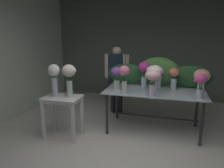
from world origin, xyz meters
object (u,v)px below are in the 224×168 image
(vase_magenta_carnations, at_px, (144,71))
(vase_violet_hydrangea, at_px, (117,76))
(florist, at_px, (117,72))
(vase_rosy_snapdragons, at_px, (124,76))
(vase_ivory_roses, at_px, (154,74))
(vase_white_roses_tall, at_px, (54,76))
(vase_fuchsia_stock, at_px, (201,82))
(side_table_white, at_px, (62,103))
(display_table_glass, at_px, (154,96))
(vase_blush_peonies, at_px, (153,79))
(vase_peach_dahlias, at_px, (202,77))
(vase_lilac_ranunculus, at_px, (159,75))
(vase_cream_lisianthus_tall, at_px, (69,75))
(vase_coral_anemones, at_px, (174,77))

(vase_magenta_carnations, bearing_deg, vase_violet_hydrangea, -145.34)
(florist, relative_size, vase_rosy_snapdragons, 3.13)
(vase_ivory_roses, distance_m, vase_white_roses_tall, 1.82)
(vase_magenta_carnations, distance_m, vase_fuchsia_stock, 1.13)
(side_table_white, bearing_deg, display_table_glass, 24.25)
(vase_white_roses_tall, bearing_deg, vase_blush_peonies, 9.74)
(florist, xyz_separation_m, vase_peach_dahlias, (1.80, -0.62, 0.10))
(vase_rosy_snapdragons, distance_m, vase_white_roses_tall, 1.26)
(vase_violet_hydrangea, bearing_deg, vase_blush_peonies, -21.63)
(vase_violet_hydrangea, height_order, vase_white_roses_tall, vase_white_roses_tall)
(vase_rosy_snapdragons, distance_m, vase_lilac_ranunculus, 0.85)
(display_table_glass, height_order, vase_white_roses_tall, vase_white_roses_tall)
(vase_magenta_carnations, relative_size, vase_cream_lisianthus_tall, 0.88)
(display_table_glass, distance_m, vase_coral_anemones, 0.52)
(display_table_glass, distance_m, florist, 1.27)
(florist, xyz_separation_m, vase_fuchsia_stock, (1.73, -1.11, 0.11))
(vase_coral_anemones, bearing_deg, vase_blush_peonies, -121.01)
(display_table_glass, height_order, vase_peach_dahlias, vase_peach_dahlias)
(florist, relative_size, vase_cream_lisianthus_tall, 2.74)
(vase_magenta_carnations, bearing_deg, vase_ivory_roses, -54.32)
(vase_blush_peonies, bearing_deg, display_table_glass, 88.96)
(display_table_glass, relative_size, vase_peach_dahlias, 4.47)
(vase_blush_peonies, xyz_separation_m, vase_cream_lisianthus_tall, (-1.46, -0.25, 0.03))
(vase_blush_peonies, relative_size, vase_white_roses_tall, 0.78)
(vase_fuchsia_stock, height_order, vase_white_roses_tall, vase_white_roses_tall)
(side_table_white, distance_m, vase_lilac_ranunculus, 1.95)
(display_table_glass, xyz_separation_m, vase_lilac_ranunculus, (0.06, 0.21, 0.37))
(vase_magenta_carnations, bearing_deg, vase_cream_lisianthus_tall, -144.96)
(side_table_white, relative_size, vase_coral_anemones, 1.84)
(vase_blush_peonies, bearing_deg, vase_cream_lisianthus_tall, -170.33)
(vase_violet_hydrangea, bearing_deg, vase_magenta_carnations, 34.66)
(vase_blush_peonies, bearing_deg, vase_peach_dahlias, 34.49)
(vase_peach_dahlias, relative_size, vase_cream_lisianthus_tall, 0.71)
(florist, height_order, vase_magenta_carnations, florist)
(vase_ivory_roses, xyz_separation_m, vase_cream_lisianthus_tall, (-1.46, -0.53, 0.01))
(vase_rosy_snapdragons, height_order, vase_white_roses_tall, vase_white_roses_tall)
(display_table_glass, relative_size, vase_ivory_roses, 3.73)
(vase_white_roses_tall, bearing_deg, florist, 62.83)
(florist, xyz_separation_m, vase_lilac_ranunculus, (1.02, -0.57, 0.09))
(florist, height_order, vase_white_roses_tall, florist)
(vase_lilac_ranunculus, height_order, vase_white_roses_tall, vase_white_roses_tall)
(vase_magenta_carnations, height_order, vase_white_roses_tall, vase_white_roses_tall)
(vase_fuchsia_stock, bearing_deg, vase_lilac_ranunculus, 142.91)
(display_table_glass, relative_size, vase_lilac_ranunculus, 4.81)
(side_table_white, distance_m, vase_fuchsia_stock, 2.44)
(vase_violet_hydrangea, bearing_deg, florist, 104.82)
(side_table_white, height_order, vase_violet_hydrangea, vase_violet_hydrangea)
(vase_peach_dahlias, height_order, vase_white_roses_tall, vase_white_roses_tall)
(vase_ivory_roses, bearing_deg, display_table_glass, 87.71)
(vase_rosy_snapdragons, relative_size, vase_ivory_roses, 1.03)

